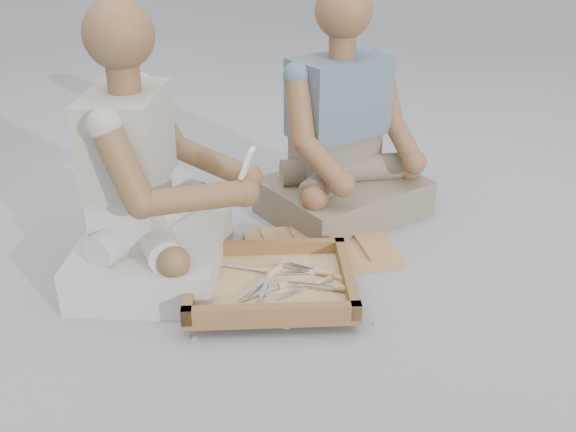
{
  "coord_description": "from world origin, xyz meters",
  "views": [
    {
      "loc": [
        -0.08,
        -1.79,
        1.23
      ],
      "look_at": [
        0.01,
        0.07,
        0.3
      ],
      "focal_mm": 40.0,
      "sensor_mm": 36.0,
      "label": 1
    }
  ],
  "objects_px": {
    "carved_panel": "(320,249)",
    "craftsman": "(147,189)",
    "companion": "(343,143)",
    "tool_tray": "(270,283)"
  },
  "relations": [
    {
      "from": "carved_panel",
      "to": "craftsman",
      "type": "distance_m",
      "value": 0.7
    },
    {
      "from": "carved_panel",
      "to": "companion",
      "type": "distance_m",
      "value": 0.48
    },
    {
      "from": "tool_tray",
      "to": "craftsman",
      "type": "distance_m",
      "value": 0.53
    },
    {
      "from": "carved_panel",
      "to": "tool_tray",
      "type": "xyz_separation_m",
      "value": [
        -0.2,
        -0.3,
        0.04
      ]
    },
    {
      "from": "craftsman",
      "to": "companion",
      "type": "height_order",
      "value": "craftsman"
    },
    {
      "from": "craftsman",
      "to": "companion",
      "type": "bearing_deg",
      "value": 126.46
    },
    {
      "from": "companion",
      "to": "carved_panel",
      "type": "bearing_deg",
      "value": 38.28
    },
    {
      "from": "tool_tray",
      "to": "companion",
      "type": "bearing_deg",
      "value": 63.71
    },
    {
      "from": "carved_panel",
      "to": "tool_tray",
      "type": "relative_size",
      "value": 0.98
    },
    {
      "from": "companion",
      "to": "craftsman",
      "type": "bearing_deg",
      "value": -1.32
    }
  ]
}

